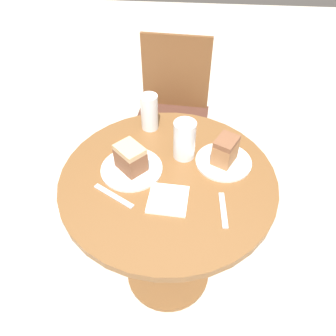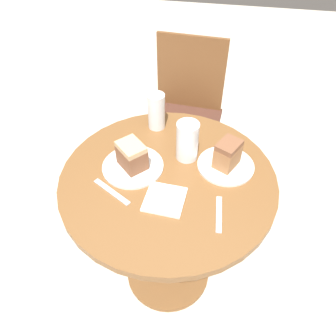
{
  "view_description": "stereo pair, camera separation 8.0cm",
  "coord_description": "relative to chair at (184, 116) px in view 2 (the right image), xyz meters",
  "views": [
    {
      "loc": [
        0.07,
        -0.81,
        1.56
      ],
      "look_at": [
        0.0,
        0.0,
        0.75
      ],
      "focal_mm": 35.0,
      "sensor_mm": 36.0,
      "label": 1
    },
    {
      "loc": [
        0.15,
        -0.8,
        1.56
      ],
      "look_at": [
        0.0,
        0.0,
        0.75
      ],
      "focal_mm": 35.0,
      "sensor_mm": 36.0,
      "label": 2
    }
  ],
  "objects": [
    {
      "name": "fork",
      "position": [
        -0.13,
        -0.83,
        0.26
      ],
      "size": [
        0.15,
        0.1,
        0.0
      ],
      "rotation": [
        0.0,
        0.0,
        2.62
      ],
      "color": "silver",
      "rests_on": "table"
    },
    {
      "name": "glass_water",
      "position": [
        -0.06,
        -0.44,
        0.32
      ],
      "size": [
        0.07,
        0.07,
        0.15
      ],
      "color": "silver",
      "rests_on": "table"
    },
    {
      "name": "plate_far",
      "position": [
        0.24,
        -0.63,
        0.26
      ],
      "size": [
        0.21,
        0.21,
        0.01
      ],
      "color": "white",
      "rests_on": "table"
    },
    {
      "name": "spoon",
      "position": [
        0.24,
        -0.86,
        0.26
      ],
      "size": [
        0.03,
        0.14,
        0.0
      ],
      "rotation": [
        0.0,
        0.0,
        1.64
      ],
      "color": "silver",
      "rests_on": "table"
    },
    {
      "name": "ground_plane",
      "position": [
        0.04,
        -0.72,
        -0.46
      ],
      "size": [
        8.0,
        8.0,
        0.0
      ],
      "primitive_type": "plane",
      "color": "beige"
    },
    {
      "name": "chair",
      "position": [
        0.0,
        0.0,
        0.0
      ],
      "size": [
        0.43,
        0.45,
        0.87
      ],
      "rotation": [
        0.0,
        0.0,
        -0.07
      ],
      "color": "brown",
      "rests_on": "ground_plane"
    },
    {
      "name": "napkin_stack",
      "position": [
        0.05,
        -0.83,
        0.26
      ],
      "size": [
        0.14,
        0.14,
        0.01
      ],
      "rotation": [
        0.0,
        0.0,
        -0.06
      ],
      "color": "white",
      "rests_on": "table"
    },
    {
      "name": "cake_slice_near",
      "position": [
        -0.09,
        -0.7,
        0.31
      ],
      "size": [
        0.13,
        0.13,
        0.1
      ],
      "rotation": [
        0.0,
        0.0,
        0.82
      ],
      "color": "brown",
      "rests_on": "plate_near"
    },
    {
      "name": "table",
      "position": [
        0.04,
        -0.72,
        0.08
      ],
      "size": [
        0.78,
        0.78,
        0.71
      ],
      "color": "brown",
      "rests_on": "ground_plane"
    },
    {
      "name": "glass_lemonade",
      "position": [
        0.09,
        -0.6,
        0.32
      ],
      "size": [
        0.08,
        0.08,
        0.15
      ],
      "color": "beige",
      "rests_on": "table"
    },
    {
      "name": "plate_near",
      "position": [
        -0.09,
        -0.7,
        0.26
      ],
      "size": [
        0.23,
        0.23,
        0.01
      ],
      "color": "white",
      "rests_on": "table"
    },
    {
      "name": "cake_slice_far",
      "position": [
        0.24,
        -0.63,
        0.32
      ],
      "size": [
        0.1,
        0.11,
        0.1
      ],
      "rotation": [
        0.0,
        0.0,
        2.67
      ],
      "color": "#9E6B42",
      "rests_on": "plate_far"
    }
  ]
}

